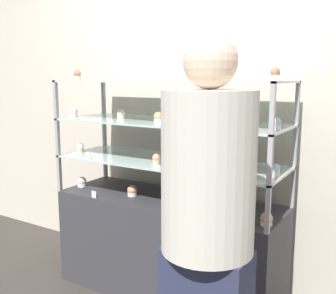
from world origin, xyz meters
TOP-DOWN VIEW (x-y plane):
  - ground_plane at (0.00, 0.00)m, footprint 20.00×20.00m
  - back_wall at (0.00, 0.40)m, footprint 8.00×0.05m
  - display_base at (0.00, 0.00)m, footprint 1.51×0.51m
  - display_riser_lower at (0.00, 0.00)m, footprint 1.51×0.51m
  - display_riser_middle at (0.00, 0.00)m, footprint 1.51×0.51m
  - display_riser_upper at (0.00, 0.00)m, footprint 1.51×0.51m
  - layer_cake_centerpiece at (0.12, -0.03)m, footprint 0.17×0.17m
  - sheet_cake_frosted at (0.44, -0.06)m, footprint 0.24×0.18m
  - cupcake_0 at (-0.69, -0.08)m, footprint 0.07×0.07m
  - cupcake_1 at (-0.24, -0.07)m, footprint 0.07×0.07m
  - cupcake_2 at (0.70, -0.13)m, footprint 0.07×0.07m
  - price_tag_0 at (-0.43, -0.24)m, footprint 0.04×0.00m
  - cupcake_3 at (-0.69, -0.09)m, footprint 0.05×0.05m
  - cupcake_4 at (-0.00, -0.14)m, footprint 0.05×0.05m
  - cupcake_5 at (0.71, -0.04)m, footprint 0.05×0.05m
  - price_tag_1 at (-0.48, -0.24)m, footprint 0.04×0.00m
  - cupcake_6 at (-0.69, -0.13)m, footprint 0.06×0.06m
  - cupcake_7 at (-0.34, -0.05)m, footprint 0.06×0.06m
  - cupcake_8 at (-0.00, -0.11)m, footprint 0.06×0.06m
  - cupcake_9 at (0.33, -0.07)m, footprint 0.06×0.06m
  - cupcake_10 at (0.71, -0.07)m, footprint 0.06×0.06m
  - price_tag_2 at (0.23, -0.24)m, footprint 0.04×0.00m
  - cupcake_11 at (-0.69, -0.08)m, footprint 0.05×0.05m
  - cupcake_12 at (-0.24, -0.06)m, footprint 0.05×0.05m
  - cupcake_13 at (0.25, -0.09)m, footprint 0.05×0.05m
  - cupcake_14 at (0.70, -0.09)m, footprint 0.05×0.05m
  - price_tag_3 at (0.03, -0.24)m, footprint 0.04×0.00m
  - customer_figure at (0.64, -0.74)m, footprint 0.38×0.38m

SIDE VIEW (x-z plane):
  - ground_plane at x=0.00m, z-range 0.00..0.00m
  - display_base at x=0.00m, z-range 0.00..0.67m
  - price_tag_0 at x=-0.43m, z-range 0.67..0.71m
  - cupcake_0 at x=-0.69m, z-range 0.66..0.74m
  - cupcake_1 at x=-0.24m, z-range 0.66..0.74m
  - cupcake_2 at x=0.70m, z-range 0.66..0.74m
  - layer_cake_centerpiece at x=0.12m, z-range 0.67..0.78m
  - customer_figure at x=0.64m, z-range 0.06..1.67m
  - display_riser_lower at x=0.00m, z-range 0.78..1.04m
  - price_tag_1 at x=-0.48m, z-range 0.92..0.97m
  - cupcake_3 at x=-0.69m, z-range 0.92..0.99m
  - cupcake_4 at x=0.00m, z-range 0.92..0.99m
  - cupcake_5 at x=0.71m, z-range 0.92..0.99m
  - sheet_cake_frosted at x=0.44m, z-range 0.92..0.99m
  - display_riser_middle at x=0.00m, z-range 1.04..1.29m
  - price_tag_2 at x=0.23m, z-range 1.18..1.22m
  - cupcake_6 at x=-0.69m, z-range 1.18..1.25m
  - cupcake_7 at x=-0.34m, z-range 1.18..1.25m
  - cupcake_8 at x=0.00m, z-range 1.18..1.25m
  - cupcake_9 at x=0.33m, z-range 1.18..1.25m
  - cupcake_10 at x=0.71m, z-range 1.18..1.25m
  - back_wall at x=0.00m, z-range 0.00..2.60m
  - display_riser_upper at x=0.00m, z-range 1.29..1.55m
  - price_tag_3 at x=0.03m, z-range 1.44..1.48m
  - cupcake_11 at x=-0.69m, z-range 1.43..1.50m
  - cupcake_12 at x=-0.24m, z-range 1.43..1.50m
  - cupcake_13 at x=0.25m, z-range 1.43..1.50m
  - cupcake_14 at x=0.70m, z-range 1.43..1.50m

